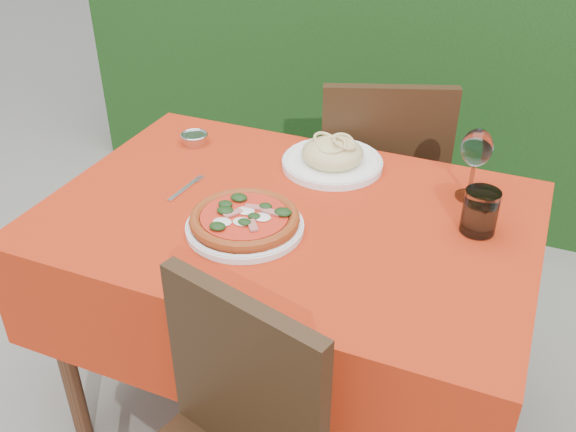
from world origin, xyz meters
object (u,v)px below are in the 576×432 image
at_px(water_glass, 480,214).
at_px(fork, 183,191).
at_px(pizza_plate, 245,221).
at_px(pasta_plate, 332,157).
at_px(chair_far, 380,183).
at_px(steel_ramekin, 194,139).
at_px(wine_glass, 476,151).

relative_size(water_glass, fork, 0.68).
relative_size(pizza_plate, pasta_plate, 1.10).
distance_m(chair_far, steel_ramekin, 0.67).
bearing_deg(steel_ramekin, wine_glass, -0.05).
distance_m(chair_far, pasta_plate, 0.43).
height_order(water_glass, steel_ramekin, water_glass).
distance_m(pasta_plate, steel_ramekin, 0.45).
bearing_deg(fork, pasta_plate, 46.62).
bearing_deg(fork, wine_glass, 25.21).
height_order(chair_far, fork, chair_far).
xyz_separation_m(wine_glass, steel_ramekin, (-0.85, 0.00, -0.13)).
height_order(wine_glass, steel_ramekin, wine_glass).
distance_m(chair_far, fork, 0.78).
bearing_deg(pasta_plate, fork, -138.03).
xyz_separation_m(water_glass, fork, (-0.77, -0.11, -0.05)).
distance_m(pizza_plate, pasta_plate, 0.41).
height_order(pasta_plate, fork, pasta_plate).
height_order(chair_far, water_glass, chair_far).
height_order(chair_far, wine_glass, wine_glass).
bearing_deg(chair_far, pizza_plate, 58.23).
bearing_deg(wine_glass, fork, -159.45).
xyz_separation_m(fork, steel_ramekin, (-0.12, 0.27, 0.01)).
bearing_deg(water_glass, pasta_plate, 157.77).
bearing_deg(pizza_plate, water_glass, 22.25).
xyz_separation_m(pasta_plate, wine_glass, (0.40, -0.02, 0.11)).
height_order(chair_far, steel_ramekin, chair_far).
bearing_deg(fork, pizza_plate, -18.65).
bearing_deg(pasta_plate, water_glass, -22.23).
distance_m(wine_glass, fork, 0.79).
bearing_deg(steel_ramekin, pizza_plate, -46.33).
bearing_deg(fork, steel_ramekin, 118.20).
height_order(water_glass, wine_glass, wine_glass).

